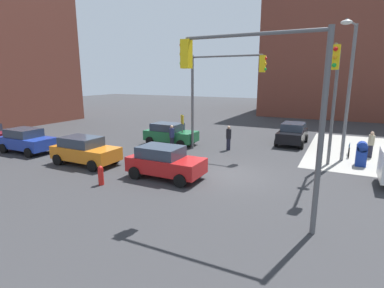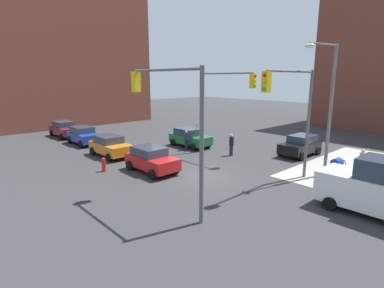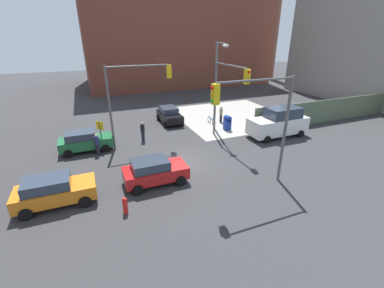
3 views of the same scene
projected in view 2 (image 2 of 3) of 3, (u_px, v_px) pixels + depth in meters
name	position (u px, v px, depth m)	size (l,w,h in m)	color
ground_plane	(202.00, 175.00, 18.98)	(120.00, 120.00, 0.00)	#333335
building_brick_west	(25.00, 47.00, 39.10)	(16.00, 28.00, 20.00)	brown
traffic_signal_nw_corner	(221.00, 97.00, 22.79)	(5.18, 0.36, 6.50)	#59595B
traffic_signal_se_corner	(171.00, 111.00, 13.15)	(5.05, 0.36, 6.50)	#59595B
traffic_signal_ne_corner	(294.00, 105.00, 16.48)	(0.36, 5.02, 6.50)	#59595B
street_lamp_corner	(328.00, 101.00, 17.89)	(0.85, 2.63, 8.00)	slate
warning_sign_two_way	(197.00, 131.00, 25.57)	(0.48, 0.48, 2.40)	#4C4C4C
mailbox_blue	(336.00, 169.00, 17.67)	(0.56, 0.64, 1.43)	navy
fire_hydrant	(104.00, 164.00, 19.69)	(0.26, 0.26, 0.94)	red
coupe_blue	(84.00, 135.00, 27.87)	(3.85, 2.02, 1.62)	#1E389E
hatchback_red	(151.00, 159.00, 19.59)	(3.86, 2.02, 1.62)	#B21919
hatchback_orange	(110.00, 146.00, 23.52)	(4.03, 2.02, 1.62)	orange
coupe_black	(301.00, 145.00, 23.71)	(2.02, 3.85, 1.62)	black
sedan_green	(190.00, 137.00, 26.86)	(3.96, 2.02, 1.62)	#1E6638
coupe_maroon	(64.00, 129.00, 31.37)	(4.30, 2.02, 1.62)	maroon
pedestrian_crossing	(186.00, 140.00, 25.47)	(0.36, 0.36, 1.70)	navy
pedestrian_waiting	(362.00, 162.00, 18.80)	(0.36, 0.36, 1.70)	#9E937A
pedestrian_walking_north	(231.00, 144.00, 23.66)	(0.36, 0.36, 1.74)	black
bicycle_leaning_on_fence	(340.00, 167.00, 19.64)	(0.05, 1.75, 0.97)	black
bicycle_at_crosswalk	(197.00, 141.00, 27.76)	(1.75, 0.05, 0.97)	black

